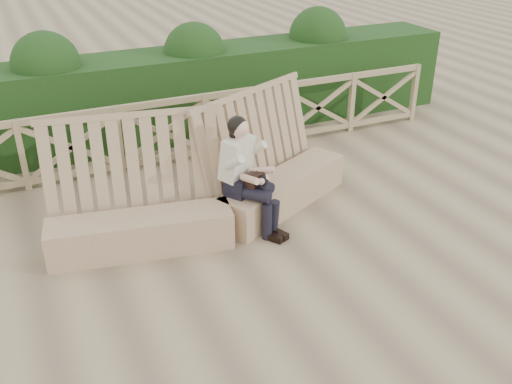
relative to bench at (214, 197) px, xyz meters
name	(u,v)px	position (x,y,z in m)	size (l,w,h in m)	color
ground	(253,279)	(-0.05, -1.36, -0.41)	(60.00, 60.00, 0.00)	brown
bench	(214,197)	(0.00, 0.00, 0.00)	(4.38, 1.66, 1.61)	olive
woman	(246,171)	(0.35, -0.25, 0.41)	(0.74, 0.97, 1.54)	black
guardrail	(163,132)	(-0.05, 2.14, 0.15)	(10.10, 0.09, 1.10)	olive
hedge	(143,99)	(-0.05, 3.34, 0.34)	(12.00, 1.20, 1.50)	black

